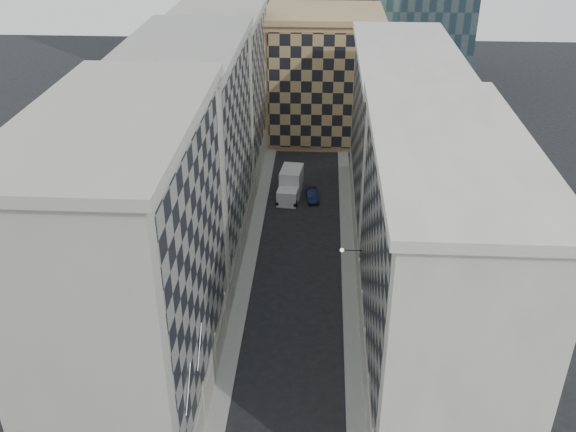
% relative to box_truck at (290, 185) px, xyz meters
% --- Properties ---
extents(sidewalk_west, '(1.50, 100.00, 0.15)m').
position_rel_box_truck_xyz_m(sidewalk_west, '(-3.57, -16.69, -1.42)').
color(sidewalk_west, gray).
rests_on(sidewalk_west, ground).
extents(sidewalk_east, '(1.50, 100.00, 0.15)m').
position_rel_box_truck_xyz_m(sidewalk_east, '(6.93, -16.69, -1.42)').
color(sidewalk_east, gray).
rests_on(sidewalk_east, ground).
extents(bldg_left_a, '(10.80, 22.80, 23.70)m').
position_rel_box_truck_xyz_m(bldg_left_a, '(-9.20, -35.69, 10.33)').
color(bldg_left_a, '#A29E92').
rests_on(bldg_left_a, ground).
extents(bldg_left_b, '(10.80, 22.80, 22.70)m').
position_rel_box_truck_xyz_m(bldg_left_b, '(-9.20, -13.69, 9.83)').
color(bldg_left_b, gray).
rests_on(bldg_left_b, ground).
extents(bldg_left_c, '(10.80, 22.80, 21.70)m').
position_rel_box_truck_xyz_m(bldg_left_c, '(-9.20, 8.31, 9.33)').
color(bldg_left_c, '#A29E92').
rests_on(bldg_left_c, ground).
extents(bldg_right_a, '(10.80, 26.80, 20.70)m').
position_rel_box_truck_xyz_m(bldg_right_a, '(12.56, -31.69, 8.83)').
color(bldg_right_a, '#B8B4A9').
rests_on(bldg_right_a, ground).
extents(bldg_right_b, '(10.80, 28.80, 19.70)m').
position_rel_box_truck_xyz_m(bldg_right_b, '(12.57, -4.69, 8.35)').
color(bldg_right_b, '#B8B4A9').
rests_on(bldg_right_b, ground).
extents(tan_block, '(16.80, 14.80, 18.80)m').
position_rel_box_truck_xyz_m(tan_block, '(3.68, 21.21, 7.94)').
color(tan_block, tan).
rests_on(tan_block, ground).
extents(flagpoles_left, '(0.10, 6.33, 2.33)m').
position_rel_box_truck_xyz_m(flagpoles_left, '(-4.22, -40.69, 6.51)').
color(flagpoles_left, gray).
rests_on(flagpoles_left, ground).
extents(bracket_lamp, '(1.98, 0.36, 0.36)m').
position_rel_box_truck_xyz_m(bracket_lamp, '(6.06, -22.69, 4.71)').
color(bracket_lamp, black).
rests_on(bracket_lamp, ground).
extents(box_truck, '(3.22, 6.49, 3.43)m').
position_rel_box_truck_xyz_m(box_truck, '(0.00, 0.00, 0.00)').
color(box_truck, silver).
rests_on(box_truck, ground).
extents(dark_car, '(1.74, 3.95, 1.26)m').
position_rel_box_truck_xyz_m(dark_car, '(2.74, -0.83, -0.86)').
color(dark_car, '#0E1635').
rests_on(dark_car, ground).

